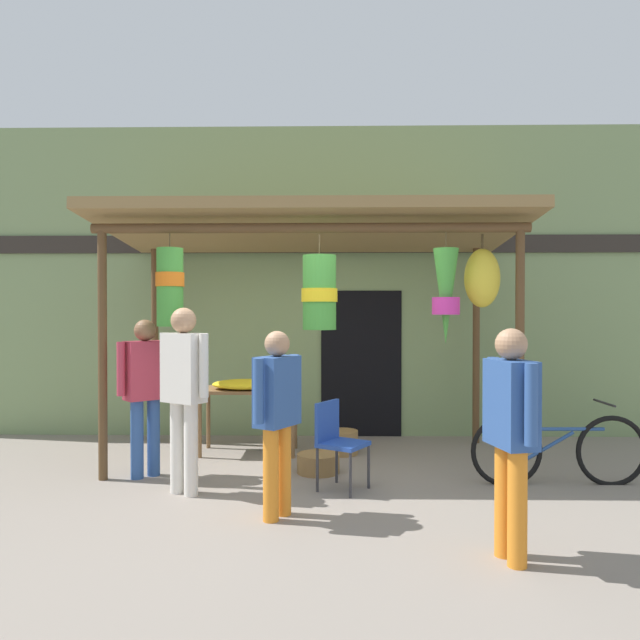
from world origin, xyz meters
TOP-DOWN VIEW (x-y plane):
  - ground_plane at (0.00, 0.00)m, footprint 30.00×30.00m
  - shop_facade at (0.00, 2.26)m, footprint 11.49×0.29m
  - market_stall_canopy at (0.06, 0.69)m, footprint 4.71×2.31m
  - display_table at (-0.80, 1.12)m, footprint 1.19×0.60m
  - flower_heap_on_table at (-0.82, 1.04)m, footprint 0.79×0.55m
  - folding_chair at (0.25, -0.33)m, footprint 0.55×0.55m
  - wicker_basket_by_table at (0.33, 1.08)m, footprint 0.39×0.39m
  - wicker_basket_spare at (0.06, 0.24)m, footprint 0.45×0.45m
  - parked_bicycle at (2.45, -0.15)m, footprint 1.75×0.44m
  - vendor_in_orange at (1.43, -1.99)m, footprint 0.30×0.58m
  - customer_foreground at (-1.18, -0.53)m, footprint 0.52×0.40m
  - shopper_by_bananas at (-0.25, -1.16)m, footprint 0.39×0.53m
  - passerby_at_right at (-1.72, 0.04)m, footprint 0.47×0.43m

SIDE VIEW (x-z plane):
  - ground_plane at x=0.00m, z-range 0.00..0.00m
  - wicker_basket_spare at x=0.06m, z-range 0.00..0.20m
  - wicker_basket_by_table at x=0.33m, z-range 0.00..0.28m
  - parked_bicycle at x=2.45m, z-range -0.11..0.81m
  - folding_chair at x=0.25m, z-range 0.08..0.92m
  - display_table at x=-0.80m, z-range 0.29..1.08m
  - flower_heap_on_table at x=-0.82m, z-range 0.79..0.90m
  - shopper_by_bananas at x=-0.25m, z-range 0.13..1.68m
  - vendor_in_orange at x=1.43m, z-range 0.14..1.74m
  - passerby_at_right at x=-1.72m, z-range 0.15..1.78m
  - customer_foreground at x=-1.18m, z-range 0.17..1.91m
  - shop_facade at x=0.00m, z-range 0.00..4.25m
  - market_stall_canopy at x=0.06m, z-range 1.06..3.89m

